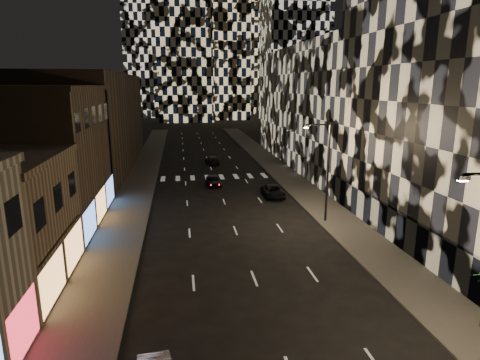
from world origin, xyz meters
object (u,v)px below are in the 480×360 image
object	(u,v)px
car_dark_oncoming	(212,160)
car_dark_rightlane	(273,191)
streetlight_far	(325,166)
car_dark_midlane	(214,181)

from	to	relation	value
car_dark_oncoming	car_dark_rightlane	xyz separation A→B (m)	(5.24, -20.49, 0.03)
streetlight_far	car_dark_rightlane	world-z (taller)	streetlight_far
car_dark_oncoming	car_dark_rightlane	world-z (taller)	car_dark_rightlane
streetlight_far	car_dark_midlane	distance (m)	18.20
car_dark_oncoming	streetlight_far	bearing A→B (deg)	98.65
streetlight_far	car_dark_rightlane	xyz separation A→B (m)	(-2.62, 9.04, -4.70)
car_dark_midlane	car_dark_oncoming	distance (m)	14.38
streetlight_far	car_dark_rightlane	size ratio (longest dim) A/B	1.93
car_dark_midlane	car_dark_rightlane	distance (m)	8.76
car_dark_midlane	car_dark_rightlane	world-z (taller)	car_dark_midlane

